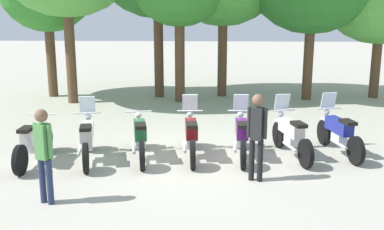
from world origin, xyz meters
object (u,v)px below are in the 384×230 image
motorcycle_1 (87,138)px  motorcycle_3 (191,135)px  motorcycle_2 (140,137)px  motorcycle_4 (241,135)px  motorcycle_0 (34,141)px  motorcycle_5 (291,135)px  person_0 (44,149)px  person_1 (257,131)px  motorcycle_6 (339,132)px

motorcycle_1 → motorcycle_3: bearing=-93.8°
motorcycle_2 → motorcycle_4: (2.31, 0.19, 0.01)m
motorcycle_0 → motorcycle_2: bearing=-80.7°
motorcycle_1 → motorcycle_2: size_ratio=1.00×
motorcycle_0 → motorcycle_5: size_ratio=1.02×
person_0 → person_1: size_ratio=0.97×
motorcycle_5 → person_0: 5.52m
motorcycle_2 → person_1: bearing=-128.9°
motorcycle_5 → person_1: size_ratio=1.23×
motorcycle_1 → person_1: person_1 is taller
motorcycle_3 → person_0: size_ratio=1.29×
motorcycle_3 → person_1: person_1 is taller
motorcycle_5 → person_0: bearing=107.8°
motorcycle_1 → motorcycle_2: (1.16, 0.21, -0.01)m
motorcycle_2 → motorcycle_5: size_ratio=1.01×
motorcycle_2 → motorcycle_3: 1.16m
motorcycle_1 → motorcycle_6: (5.76, 0.76, 0.00)m
motorcycle_4 → person_1: (0.20, -1.50, 0.51)m
motorcycle_2 → motorcycle_3: size_ratio=0.99×
motorcycle_0 → motorcycle_2: same height
motorcycle_1 → motorcycle_2: motorcycle_1 is taller
motorcycle_4 → motorcycle_5: size_ratio=1.02×
motorcycle_1 → motorcycle_2: 1.17m
motorcycle_2 → motorcycle_3: motorcycle_3 is taller
motorcycle_2 → person_0: bearing=142.6°
motorcycle_5 → motorcycle_2: bearing=81.3°
motorcycle_1 → motorcycle_4: size_ratio=0.99×
motorcycle_1 → person_1: bearing=-118.9°
motorcycle_3 → person_0: (-2.40, -2.70, 0.47)m
motorcycle_0 → motorcycle_1: motorcycle_1 is taller
motorcycle_0 → motorcycle_3: 3.49m
person_0 → person_1: person_1 is taller
motorcycle_0 → motorcycle_2: size_ratio=1.01×
motorcycle_2 → motorcycle_5: motorcycle_5 is taller
motorcycle_3 → person_1: size_ratio=1.25×
motorcycle_6 → person_0: bearing=105.8°
motorcycle_4 → person_1: bearing=-171.9°
motorcycle_0 → motorcycle_5: (5.75, 0.69, 0.01)m
motorcycle_0 → person_1: (4.81, -0.90, 0.53)m
person_0 → person_1: bearing=-47.1°
motorcycle_3 → motorcycle_6: (3.45, 0.42, 0.00)m
motorcycle_3 → motorcycle_5: 2.30m
motorcycle_4 → person_0: (-3.56, -2.75, 0.47)m
motorcycle_1 → motorcycle_5: bearing=-96.0°
motorcycle_4 → motorcycle_2: bearing=95.4°
motorcycle_0 → person_1: 4.92m
motorcycle_1 → motorcycle_4: 3.49m
person_0 → motorcycle_4: bearing=-27.9°
motorcycle_5 → person_1: 1.92m
motorcycle_0 → motorcycle_3: (3.45, 0.54, 0.01)m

